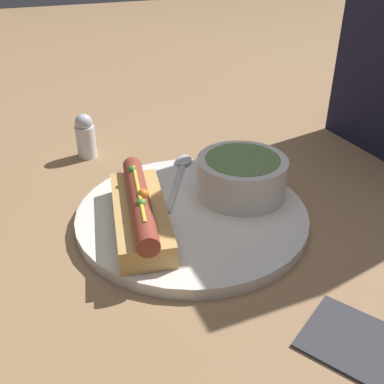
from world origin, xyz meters
TOP-DOWN VIEW (x-y plane):
  - ground_plane at (0.00, 0.00)m, footprint 4.00×4.00m
  - dinner_plate at (0.00, 0.00)m, footprint 0.30×0.30m
  - hot_dog at (0.01, -0.07)m, footprint 0.19×0.10m
  - soup_bowl at (-0.01, 0.08)m, footprint 0.12×0.12m
  - spoon at (-0.10, 0.03)m, footprint 0.15×0.10m
  - salt_shaker at (-0.24, -0.09)m, footprint 0.03×0.03m

SIDE VIEW (x-z plane):
  - ground_plane at x=0.00m, z-range 0.00..0.00m
  - dinner_plate at x=0.00m, z-range 0.00..0.02m
  - spoon at x=-0.10m, z-range 0.01..0.02m
  - hot_dog at x=0.01m, z-range 0.01..0.06m
  - salt_shaker at x=-0.24m, z-range 0.00..0.07m
  - soup_bowl at x=-0.01m, z-range 0.02..0.07m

